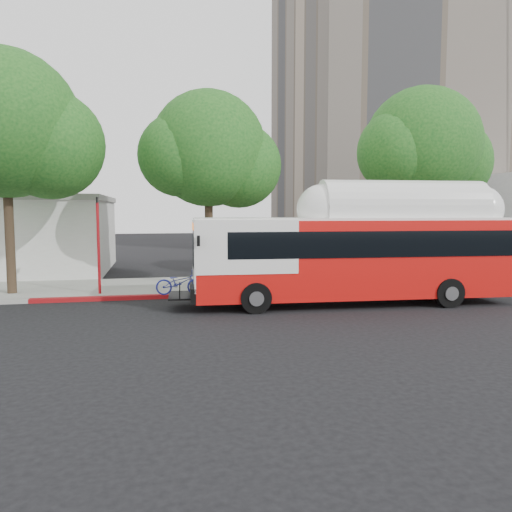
% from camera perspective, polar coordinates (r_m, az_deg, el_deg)
% --- Properties ---
extents(ground, '(120.00, 120.00, 0.00)m').
position_cam_1_polar(ground, '(16.57, 0.32, -6.83)').
color(ground, black).
rests_on(ground, ground).
extents(sidewalk, '(60.00, 5.00, 0.15)m').
position_cam_1_polar(sidewalk, '(22.86, -2.98, -3.28)').
color(sidewalk, gray).
rests_on(sidewalk, ground).
extents(curb_strip, '(60.00, 0.30, 0.15)m').
position_cam_1_polar(curb_strip, '(20.32, -1.91, -4.36)').
color(curb_strip, gray).
rests_on(curb_strip, ground).
extents(red_curb_segment, '(10.00, 0.32, 0.16)m').
position_cam_1_polar(red_curb_segment, '(20.06, -10.42, -4.55)').
color(red_curb_segment, maroon).
rests_on(red_curb_segment, ground).
extents(street_tree_left, '(6.67, 5.80, 9.74)m').
position_cam_1_polar(street_tree_left, '(22.28, -25.53, 12.85)').
color(street_tree_left, '#2D2116').
rests_on(street_tree_left, ground).
extents(street_tree_mid, '(5.75, 5.00, 8.62)m').
position_cam_1_polar(street_tree_mid, '(22.22, -4.43, 11.54)').
color(street_tree_mid, '#2D2116').
rests_on(street_tree_mid, ground).
extents(street_tree_right, '(6.21, 5.40, 9.18)m').
position_cam_1_polar(street_tree_right, '(25.32, 19.27, 11.29)').
color(street_tree_right, '#2D2116').
rests_on(street_tree_right, ground).
extents(apartment_tower, '(18.00, 18.00, 37.00)m').
position_cam_1_polar(apartment_tower, '(50.76, 14.99, 21.28)').
color(apartment_tower, gray).
rests_on(apartment_tower, ground).
extents(transit_bus, '(12.49, 3.11, 3.66)m').
position_cam_1_polar(transit_bus, '(18.71, 11.11, -0.23)').
color(transit_bus, red).
rests_on(transit_bus, ground).
extents(signal_pole, '(0.11, 0.38, 3.99)m').
position_cam_1_polar(signal_pole, '(20.71, -17.56, 1.07)').
color(signal_pole, '#A71118').
rests_on(signal_pole, ground).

